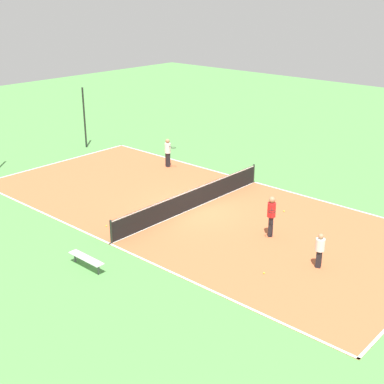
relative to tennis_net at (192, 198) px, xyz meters
The scene contains 11 objects.
ground_plane 0.56m from the tennis_net, ahead, with size 80.00×80.00×0.00m, color #518E47.
court_surface 0.55m from the tennis_net, ahead, with size 10.58×22.69×0.02m.
tennis_net is the anchor object (origin of this frame).
bench 7.24m from the tennis_net, behind, with size 0.36×1.78×0.45m.
player_near_white 6.84m from the tennis_net, 54.34° to the left, with size 0.51×0.98×1.75m.
player_coach_red 4.68m from the tennis_net, 90.35° to the right, with size 0.95×0.81×1.84m.
player_far_white 7.70m from the tennis_net, 98.18° to the right, with size 0.46×0.46×1.42m.
tennis_ball_near_net 7.04m from the tennis_net, 115.07° to the right, with size 0.07×0.07×0.07m, color #CCE033.
tennis_ball_right_alley 4.49m from the tennis_net, 160.56° to the left, with size 0.07×0.07×0.07m, color #CCE033.
tennis_ball_left_sideline 4.53m from the tennis_net, 53.28° to the right, with size 0.07×0.07×0.07m, color #CCE033.
fence_post_back_right 13.30m from the tennis_net, 75.28° to the left, with size 0.12×0.12×4.10m.
Camera 1 is at (-18.13, -16.29, 10.18)m, focal length 50.00 mm.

